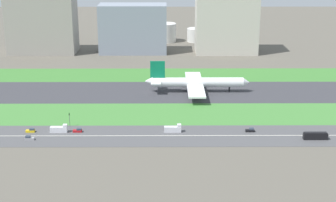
% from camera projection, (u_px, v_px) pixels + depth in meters
% --- Properties ---
extents(ground_plane, '(800.00, 800.00, 0.00)m').
position_uv_depth(ground_plane, '(148.00, 92.00, 319.04)').
color(ground_plane, '#5B564C').
extents(runway, '(280.00, 46.00, 0.10)m').
position_uv_depth(runway, '(148.00, 92.00, 319.02)').
color(runway, '#38383D').
rests_on(runway, ground_plane).
extents(grass_median_north, '(280.00, 36.00, 0.10)m').
position_uv_depth(grass_median_north, '(150.00, 75.00, 358.02)').
color(grass_median_north, '#3D7A33').
rests_on(grass_median_north, ground_plane).
extents(grass_median_south, '(280.00, 36.00, 0.10)m').
position_uv_depth(grass_median_south, '(145.00, 114.00, 280.02)').
color(grass_median_south, '#427F38').
rests_on(grass_median_south, ground_plane).
extents(highway, '(280.00, 28.00, 0.10)m').
position_uv_depth(highway, '(143.00, 136.00, 249.58)').
color(highway, '#4C4C4F').
rests_on(highway, ground_plane).
extents(highway_centerline, '(266.00, 0.50, 0.01)m').
position_uv_depth(highway_centerline, '(143.00, 136.00, 249.57)').
color(highway_centerline, silver).
rests_on(highway_centerline, highway).
extents(airliner, '(65.00, 56.00, 19.70)m').
position_uv_depth(airliner, '(195.00, 82.00, 317.26)').
color(airliner, white).
rests_on(airliner, runway).
extents(truck_1, '(8.40, 2.50, 4.00)m').
position_uv_depth(truck_1, '(59.00, 129.00, 253.64)').
color(truck_1, silver).
rests_on(truck_1, highway).
extents(truck_0, '(8.40, 2.50, 4.00)m').
position_uv_depth(truck_0, '(173.00, 129.00, 253.91)').
color(truck_0, silver).
rests_on(truck_0, highway).
extents(car_4, '(4.40, 1.80, 2.00)m').
position_uv_depth(car_4, '(29.00, 138.00, 244.30)').
color(car_4, '#99999E').
rests_on(car_4, highway).
extents(bus_0, '(11.60, 2.50, 3.50)m').
position_uv_depth(bus_0, '(315.00, 136.00, 244.68)').
color(bus_0, black).
rests_on(bus_0, highway).
extents(car_3, '(4.40, 1.80, 2.00)m').
position_uv_depth(car_3, '(78.00, 130.00, 253.92)').
color(car_3, '#B2191E').
rests_on(car_3, highway).
extents(car_1, '(4.40, 1.80, 2.00)m').
position_uv_depth(car_1, '(250.00, 130.00, 254.32)').
color(car_1, black).
rests_on(car_1, highway).
extents(car_2, '(4.40, 1.80, 2.00)m').
position_uv_depth(car_2, '(31.00, 131.00, 253.80)').
color(car_2, yellow).
rests_on(car_2, highway).
extents(traffic_light, '(0.36, 0.50, 7.20)m').
position_uv_depth(traffic_light, '(69.00, 119.00, 260.45)').
color(traffic_light, '#4C4C51').
rests_on(traffic_light, highway).
extents(terminal_building, '(54.80, 28.19, 51.31)m').
position_uv_depth(terminal_building, '(42.00, 22.00, 419.13)').
color(terminal_building, '#9E998E').
rests_on(terminal_building, ground_plane).
extents(hangar_building, '(55.12, 25.04, 39.70)m').
position_uv_depth(hangar_building, '(133.00, 29.00, 421.28)').
color(hangar_building, gray).
rests_on(hangar_building, ground_plane).
extents(office_tower, '(50.15, 28.63, 53.57)m').
position_uv_depth(office_tower, '(226.00, 20.00, 419.50)').
color(office_tower, beige).
rests_on(office_tower, ground_plane).
extents(fuel_tank_west, '(19.02, 19.02, 16.80)m').
position_uv_depth(fuel_tank_west, '(166.00, 33.00, 467.74)').
color(fuel_tank_west, silver).
rests_on(fuel_tank_west, ground_plane).
extents(fuel_tank_centre, '(16.30, 16.30, 12.15)m').
position_uv_depth(fuel_tank_centre, '(196.00, 35.00, 468.59)').
color(fuel_tank_centre, silver).
rests_on(fuel_tank_centre, ground_plane).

